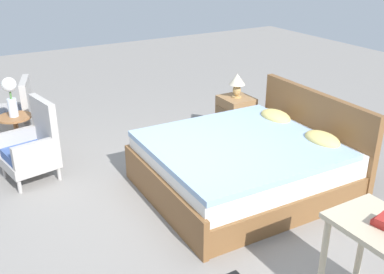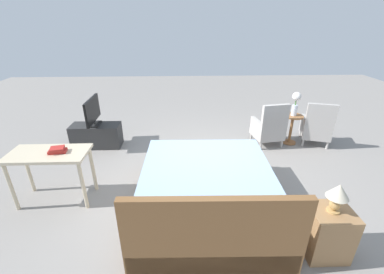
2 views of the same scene
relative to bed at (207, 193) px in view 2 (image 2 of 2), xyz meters
The scene contains 12 objects.
ground_plane 1.04m from the bed, 93.84° to the right, with size 16.00×16.00×0.00m, color gray.
bed is the anchor object (origin of this frame).
armchair_by_window_left 3.11m from the bed, 140.74° to the right, with size 0.67×0.67×0.92m.
armchair_by_window_right 2.43m from the bed, 126.06° to the right, with size 0.63×0.63×0.92m.
side_table 2.81m from the bed, 133.23° to the right, with size 0.40×0.40×0.61m.
flower_vase 2.87m from the bed, 133.23° to the right, with size 0.17×0.17×0.48m.
nightstand 1.43m from the bed, 149.68° to the left, with size 0.44×0.41×0.58m.
table_lamp 1.51m from the bed, 149.66° to the left, with size 0.22×0.22×0.33m.
tv_stand 2.90m from the bed, 44.67° to the right, with size 0.96×0.40×0.47m.
tv_flatscreen 2.93m from the bed, 44.64° to the right, with size 0.21×0.79×0.54m.
vanity_desk 2.18m from the bed, ahead, with size 1.04×0.52×0.76m.
book_stack 2.07m from the bed, ahead, with size 0.24×0.18×0.07m.
Camera 2 is at (0.37, 3.74, 2.40)m, focal length 24.00 mm.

